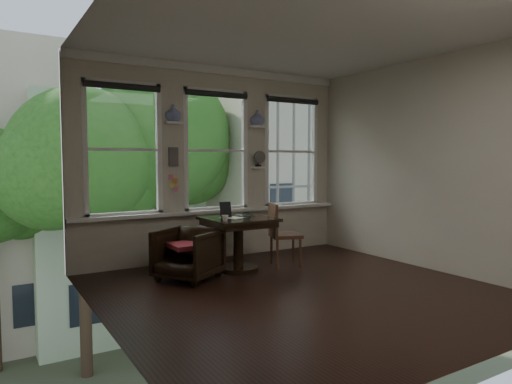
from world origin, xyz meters
TOP-DOWN VIEW (x-y plane):
  - ground at (0.00, 0.00)m, footprint 4.50×4.50m
  - ceiling at (0.00, 0.00)m, footprint 4.50×4.50m
  - wall_back at (0.00, 2.25)m, footprint 4.50×0.00m
  - wall_front at (0.00, -2.25)m, footprint 4.50×0.00m
  - wall_left at (-2.25, 0.00)m, footprint 0.00×4.50m
  - wall_right at (2.25, 0.00)m, footprint 0.00×4.50m
  - window_left at (-1.45, 2.25)m, footprint 1.10×0.12m
  - window_center at (0.00, 2.25)m, footprint 1.10×0.12m
  - window_right at (1.45, 2.25)m, footprint 1.10×0.12m
  - shelf_left at (-0.72, 2.15)m, footprint 0.26×0.16m
  - shelf_right at (0.72, 2.15)m, footprint 0.26×0.16m
  - intercom at (-0.72, 2.18)m, footprint 0.14×0.06m
  - sticky_notes at (-0.72, 2.19)m, footprint 0.16×0.01m
  - desk_fan at (0.72, 2.13)m, footprint 0.20×0.20m
  - vase_left at (-0.72, 2.15)m, footprint 0.24×0.24m
  - vase_right at (0.72, 2.15)m, footprint 0.24×0.24m
  - table at (-0.13, 1.28)m, footprint 0.90×0.90m
  - armchair_left at (-0.92, 1.18)m, footprint 1.01×1.00m
  - cushion_red at (-0.92, 1.18)m, footprint 0.45×0.45m
  - side_chair_right at (0.60, 1.16)m, footprint 0.53×0.53m
  - laptop at (0.06, 1.36)m, footprint 0.33×0.24m
  - mug at (-0.47, 1.00)m, footprint 0.10×0.10m
  - drinking_glass at (-0.13, 1.03)m, footprint 0.14×0.14m
  - tablet at (-0.27, 1.37)m, footprint 0.17×0.09m
  - papers at (-0.21, 1.28)m, footprint 0.30×0.35m

SIDE VIEW (x-z plane):
  - ground at x=0.00m, z-range 0.00..0.00m
  - armchair_left at x=-0.92m, z-range 0.00..0.67m
  - table at x=-0.13m, z-range 0.00..0.75m
  - cushion_red at x=-0.92m, z-range 0.42..0.48m
  - side_chair_right at x=0.60m, z-range 0.00..0.92m
  - papers at x=-0.21m, z-range 0.75..0.75m
  - laptop at x=0.06m, z-range 0.75..0.77m
  - mug at x=-0.47m, z-range 0.75..0.83m
  - drinking_glass at x=-0.13m, z-range 0.75..0.84m
  - tablet at x=-0.27m, z-range 0.75..0.97m
  - sticky_notes at x=-0.72m, z-range 1.13..1.37m
  - wall_back at x=0.00m, z-range -0.75..3.75m
  - wall_front at x=0.00m, z-range -0.75..3.75m
  - wall_left at x=-2.25m, z-range -0.75..3.75m
  - wall_right at x=2.25m, z-range -0.75..3.75m
  - desk_fan at x=0.72m, z-range 1.41..1.65m
  - intercom at x=-0.72m, z-range 1.46..1.74m
  - window_left at x=-1.45m, z-range 0.75..2.65m
  - window_center at x=0.00m, z-range 0.75..2.65m
  - window_right at x=1.45m, z-range 0.75..2.65m
  - shelf_left at x=-0.72m, z-range 2.08..2.12m
  - shelf_right at x=0.72m, z-range 2.08..2.12m
  - vase_left at x=-0.72m, z-range 2.12..2.36m
  - vase_right at x=0.72m, z-range 2.12..2.36m
  - ceiling at x=0.00m, z-range 3.00..3.00m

